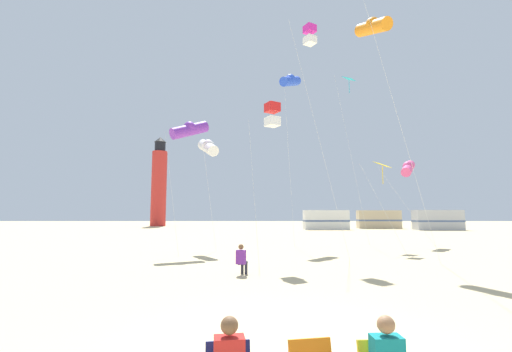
# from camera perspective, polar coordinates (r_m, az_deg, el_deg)

# --- Properties ---
(ground) EXTENTS (200.00, 200.00, 0.00)m
(ground) POSITION_cam_1_polar(r_m,az_deg,el_deg) (6.51, 6.20, -26.90)
(ground) COLOR #D3BC8C
(kite_flyer_standing) EXTENTS (0.45, 0.56, 1.16)m
(kite_flyer_standing) POSITION_cam_1_polar(r_m,az_deg,el_deg) (13.38, -2.17, -13.48)
(kite_flyer_standing) COLOR #722D99
(kite_flyer_standing) RESTS_ON ground
(kite_diamond_gold) EXTENTS (2.21, 2.21, 5.51)m
(kite_diamond_gold) POSITION_cam_1_polar(r_m,az_deg,el_deg) (22.65, 20.34, 1.34)
(kite_diamond_gold) COLOR silver
(kite_diamond_gold) RESTS_ON ground
(kite_tube_white) EXTENTS (1.73, 2.55, 7.29)m
(kite_tube_white) POSITION_cam_1_polar(r_m,az_deg,el_deg) (22.63, -7.73, 4.76)
(kite_tube_white) COLOR silver
(kite_tube_white) RESTS_ON ground
(kite_box_magenta) EXTENTS (3.02, 2.02, 13.38)m
(kite_box_magenta) POSITION_cam_1_polar(r_m,az_deg,el_deg) (22.20, 9.08, 21.98)
(kite_box_magenta) COLOR silver
(kite_box_magenta) RESTS_ON ground
(kite_box_scarlet) EXTENTS (1.59, 1.85, 7.66)m
(kite_box_scarlet) POSITION_cam_1_polar(r_m,az_deg,el_deg) (17.04, 2.91, 10.06)
(kite_box_scarlet) COLOR silver
(kite_box_scarlet) RESTS_ON ground
(kite_diamond_cyan) EXTENTS (2.14, 1.99, 13.43)m
(kite_diamond_cyan) POSITION_cam_1_polar(r_m,az_deg,el_deg) (29.80, 15.33, 14.07)
(kite_diamond_cyan) COLOR silver
(kite_diamond_cyan) RESTS_ON ground
(kite_tube_orange) EXTENTS (3.46, 3.57, 12.85)m
(kite_tube_orange) POSITION_cam_1_polar(r_m,az_deg,el_deg) (20.82, 18.93, 22.33)
(kite_tube_orange) COLOR silver
(kite_tube_orange) RESTS_ON ground
(kite_tube_rainbow) EXTENTS (3.40, 3.69, 6.37)m
(kite_tube_rainbow) POSITION_cam_1_polar(r_m,az_deg,el_deg) (27.93, 24.02, 1.24)
(kite_tube_rainbow) COLOR silver
(kite_tube_rainbow) RESTS_ON ground
(kite_tube_violet) EXTENTS (2.73, 2.60, 8.12)m
(kite_tube_violet) POSITION_cam_1_polar(r_m,az_deg,el_deg) (21.63, -10.73, 7.55)
(kite_tube_violet) COLOR silver
(kite_tube_violet) RESTS_ON ground
(kite_tube_blue) EXTENTS (1.91, 2.49, 12.88)m
(kite_tube_blue) POSITION_cam_1_polar(r_m,az_deg,el_deg) (26.85, 5.90, 15.38)
(kite_tube_blue) COLOR silver
(kite_tube_blue) RESTS_ON ground
(lighthouse_distant) EXTENTS (2.80, 2.80, 16.80)m
(lighthouse_distant) POSITION_cam_1_polar(r_m,az_deg,el_deg) (67.20, -15.53, -1.28)
(lighthouse_distant) COLOR red
(lighthouse_distant) RESTS_ON ground
(rv_van_white) EXTENTS (6.51, 2.55, 2.80)m
(rv_van_white) POSITION_cam_1_polar(r_m,az_deg,el_deg) (51.79, 11.66, -7.11)
(rv_van_white) COLOR white
(rv_van_white) RESTS_ON ground
(rv_van_tan) EXTENTS (6.60, 2.83, 2.80)m
(rv_van_tan) POSITION_cam_1_polar(r_m,az_deg,el_deg) (57.60, 19.78, -6.77)
(rv_van_tan) COLOR #C6B28C
(rv_van_tan) RESTS_ON ground
(rv_van_silver) EXTENTS (6.50, 2.50, 2.80)m
(rv_van_silver) POSITION_cam_1_polar(r_m,az_deg,el_deg) (55.41, 28.01, -6.45)
(rv_van_silver) COLOR #B7BABF
(rv_van_silver) RESTS_ON ground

